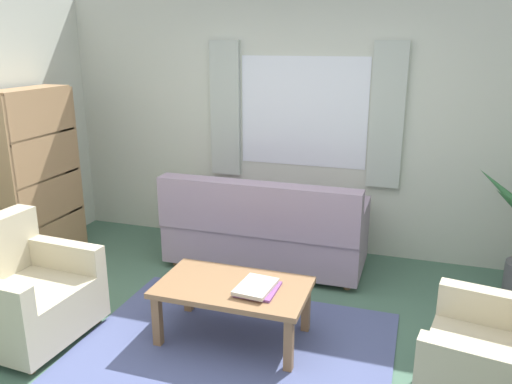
# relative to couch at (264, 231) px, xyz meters

# --- Properties ---
(ground_plane) EXTENTS (6.24, 6.24, 0.00)m
(ground_plane) POSITION_rel_couch_xyz_m (0.21, -1.57, -0.37)
(ground_plane) COLOR #476B56
(wall_back) EXTENTS (5.32, 0.12, 2.60)m
(wall_back) POSITION_rel_couch_xyz_m (0.21, 0.69, 0.93)
(wall_back) COLOR beige
(wall_back) RESTS_ON ground_plane
(window_with_curtains) EXTENTS (1.98, 0.07, 1.40)m
(window_with_curtains) POSITION_rel_couch_xyz_m (0.21, 0.61, 1.08)
(window_with_curtains) COLOR white
(area_rug) EXTENTS (2.23, 1.99, 0.01)m
(area_rug) POSITION_rel_couch_xyz_m (0.21, -1.57, -0.36)
(area_rug) COLOR #4C5684
(area_rug) RESTS_ON ground_plane
(couch) EXTENTS (1.90, 0.82, 0.92)m
(couch) POSITION_rel_couch_xyz_m (0.00, 0.00, 0.00)
(couch) COLOR #998499
(couch) RESTS_ON ground_plane
(armchair_left) EXTENTS (0.87, 0.89, 0.88)m
(armchair_left) POSITION_rel_couch_xyz_m (-1.36, -1.74, -0.01)
(armchair_left) COLOR #BCB293
(armchair_left) RESTS_ON ground_plane
(armchair_right) EXTENTS (0.95, 0.97, 0.88)m
(armchair_right) POSITION_rel_couch_xyz_m (1.96, -1.61, -0.01)
(armchair_right) COLOR #BCB293
(armchair_right) RESTS_ON ground_plane
(coffee_table) EXTENTS (1.10, 0.64, 0.44)m
(coffee_table) POSITION_rel_couch_xyz_m (0.16, -1.29, 0.01)
(coffee_table) COLOR olive
(coffee_table) RESTS_ON ground_plane
(book_stack_on_table) EXTENTS (0.28, 0.35, 0.05)m
(book_stack_on_table) POSITION_rel_couch_xyz_m (0.35, -1.32, 0.09)
(book_stack_on_table) COLOR #7F478C
(book_stack_on_table) RESTS_ON coffee_table
(bookshelf) EXTENTS (0.30, 0.94, 1.72)m
(bookshelf) POSITION_rel_couch_xyz_m (-2.14, -0.49, 0.52)
(bookshelf) COLOR #A87F56
(bookshelf) RESTS_ON ground_plane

